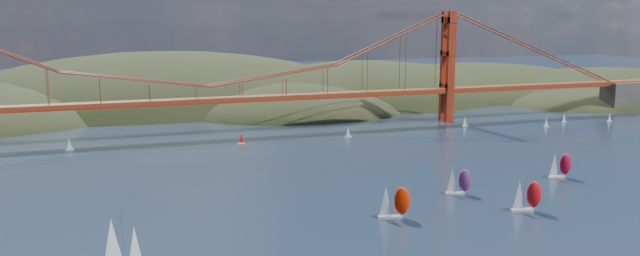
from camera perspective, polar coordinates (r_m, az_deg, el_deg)
The scene contains 14 objects.
headlands at distance 388.86m, azimuth -5.73°, elevation 0.54°, with size 725.00×225.00×96.00m.
bridge at distance 278.80m, azimuth -10.64°, elevation 5.86°, with size 552.00×12.00×55.00m.
sloop_navy at distance 131.53m, azimuth -17.87°, elevation -10.68°, with size 10.59×8.42×15.43m.
racer_0 at distance 165.92m, azimuth 6.73°, elevation -6.69°, with size 8.60×4.87×9.64m.
racer_1 at distance 179.63m, azimuth 18.33°, elevation -5.84°, with size 8.53×4.42×9.58m.
racer_2 at distance 219.56m, azimuth 21.05°, elevation -3.19°, with size 8.05×3.56×9.12m.
racer_rwb at distance 190.97m, azimuth 12.50°, elevation -4.75°, with size 7.74×4.43×8.67m.
distant_boat_3 at distance 266.77m, azimuth -21.95°, elevation -1.38°, with size 3.00×2.00×4.70m.
distant_boat_4 at distance 308.82m, azimuth 13.11°, elevation 0.60°, with size 3.00×2.00×4.70m.
distant_boat_5 at distance 318.17m, azimuth 19.99°, elevation 0.52°, with size 3.00×2.00×4.70m.
distant_boat_6 at distance 335.57m, azimuth 21.42°, elevation 0.91°, with size 3.00×2.00×4.70m.
distant_boat_7 at distance 346.24m, azimuth 24.96°, elevation 0.92°, with size 3.00×2.00×4.70m.
distant_boat_8 at distance 273.57m, azimuth 2.58°, elevation -0.36°, with size 3.00×2.00×4.70m.
distant_boat_9 at distance 261.32m, azimuth -7.20°, elevation -0.94°, with size 3.00×2.00×4.70m.
Camera 1 is at (-41.62, -95.17, 52.66)m, focal length 35.00 mm.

